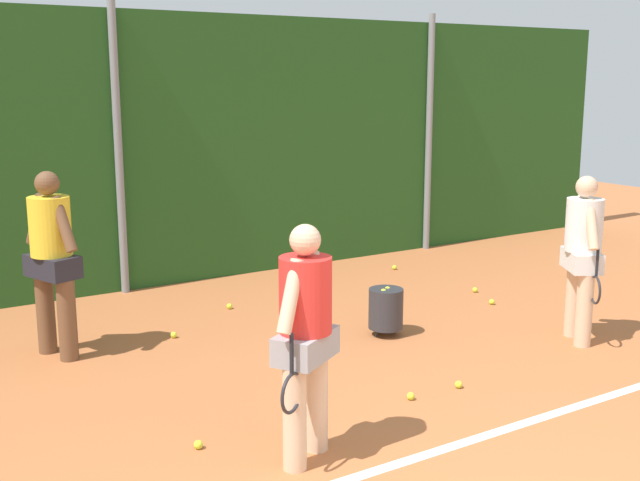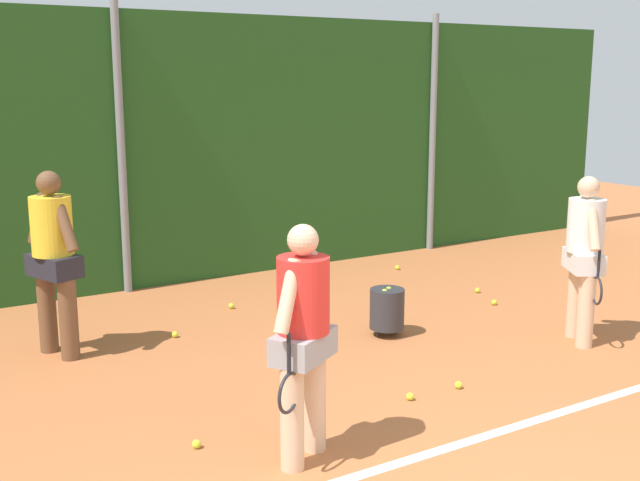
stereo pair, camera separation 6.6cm
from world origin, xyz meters
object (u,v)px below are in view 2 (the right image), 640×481
player_foreground_near (303,331)px  tennis_ball_5 (295,360)px  tennis_ball_6 (197,444)px  tennis_ball_10 (478,290)px  tennis_ball_0 (458,385)px  ball_hopper (387,309)px  tennis_ball_4 (397,268)px  tennis_ball_12 (175,334)px  player_midcourt (584,251)px  tennis_ball_8 (410,396)px  player_backcourt_far (53,253)px  tennis_ball_1 (231,306)px  tennis_ball_2 (494,302)px

player_foreground_near → tennis_ball_5: size_ratio=25.55×
tennis_ball_6 → tennis_ball_10: size_ratio=1.00×
tennis_ball_6 → tennis_ball_0: bearing=-3.4°
tennis_ball_10 → tennis_ball_0: bearing=-135.6°
player_foreground_near → tennis_ball_6: player_foreground_near is taller
ball_hopper → tennis_ball_4: size_ratio=7.78×
tennis_ball_0 → tennis_ball_12: size_ratio=1.00×
tennis_ball_5 → tennis_ball_10: size_ratio=1.00×
tennis_ball_4 → tennis_ball_10: size_ratio=1.00×
player_midcourt → tennis_ball_8: player_midcourt is taller
player_backcourt_far → tennis_ball_1: player_backcourt_far is taller
tennis_ball_1 → tennis_ball_8: size_ratio=1.00×
tennis_ball_1 → tennis_ball_5: same height
player_backcourt_far → tennis_ball_4: size_ratio=27.20×
tennis_ball_0 → tennis_ball_2: same height
player_foreground_near → ball_hopper: (2.13, 1.90, -0.65)m
tennis_ball_5 → tennis_ball_12: same height
ball_hopper → tennis_ball_0: bearing=-102.5°
tennis_ball_2 → tennis_ball_8: 3.11m
tennis_ball_1 → tennis_ball_5: 1.97m
tennis_ball_5 → tennis_ball_1: bearing=82.1°
tennis_ball_6 → tennis_ball_8: bearing=-3.7°
player_foreground_near → ball_hopper: player_foreground_near is taller
tennis_ball_5 → tennis_ball_8: size_ratio=1.00×
player_foreground_near → player_midcourt: (3.68, 0.72, 0.00)m
ball_hopper → tennis_ball_12: 2.22m
player_backcourt_far → tennis_ball_6: size_ratio=27.20×
tennis_ball_1 → tennis_ball_6: size_ratio=1.00×
player_midcourt → tennis_ball_10: player_midcourt is taller
tennis_ball_2 → tennis_ball_6: size_ratio=1.00×
player_foreground_near → player_midcourt: size_ratio=1.00×
tennis_ball_8 → tennis_ball_10: 3.58m
player_foreground_near → tennis_ball_1: size_ratio=25.55×
player_midcourt → tennis_ball_6: size_ratio=25.68×
ball_hopper → tennis_ball_6: 3.04m
tennis_ball_6 → tennis_ball_12: same height
player_midcourt → tennis_ball_8: (-2.40, -0.29, -0.92)m
player_backcourt_far → tennis_ball_6: player_backcourt_far is taller
tennis_ball_5 → tennis_ball_12: bearing=117.3°
tennis_ball_5 → tennis_ball_10: bearing=16.8°
player_midcourt → ball_hopper: 2.06m
tennis_ball_5 → tennis_ball_10: same height
player_midcourt → tennis_ball_12: bearing=-91.5°
tennis_ball_2 → tennis_ball_12: same height
player_foreground_near → player_backcourt_far: (-0.92, 3.09, 0.07)m
player_foreground_near → tennis_ball_8: 1.63m
tennis_ball_1 → player_midcourt: bearing=-49.3°
player_midcourt → tennis_ball_5: size_ratio=25.68×
tennis_ball_4 → tennis_ball_10: same height
tennis_ball_0 → ball_hopper: bearing=77.5°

